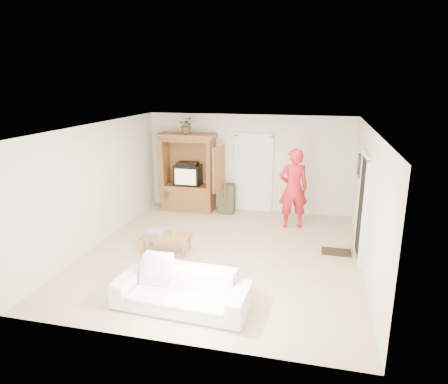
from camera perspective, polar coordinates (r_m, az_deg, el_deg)
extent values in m
plane|color=tan|center=(8.36, -0.26, -8.75)|extent=(6.00, 6.00, 0.00)
plane|color=white|center=(7.66, -0.28, 9.26)|extent=(6.00, 6.00, 0.00)
plane|color=silver|center=(10.77, 3.52, 4.09)|extent=(5.50, 0.00, 5.50)
plane|color=silver|center=(5.21, -8.20, -8.90)|extent=(5.50, 0.00, 5.50)
plane|color=silver|center=(8.95, -17.65, 0.98)|extent=(0.00, 6.00, 6.00)
plane|color=silver|center=(7.76, 19.88, -1.42)|extent=(0.00, 6.00, 6.00)
cube|color=brown|center=(11.05, -5.08, -0.72)|extent=(1.40, 0.60, 0.70)
cube|color=brown|center=(11.04, -8.41, 4.24)|extent=(0.10, 0.60, 1.20)
cube|color=brown|center=(10.63, -1.87, 3.97)|extent=(0.10, 0.60, 1.20)
cube|color=brown|center=(11.07, -4.76, 4.39)|extent=(1.40, 0.06, 1.20)
cube|color=brown|center=(10.71, -5.28, 7.52)|extent=(1.40, 0.60, 0.10)
cube|color=brown|center=(10.70, -5.30, 8.05)|extent=(1.52, 0.68, 0.10)
cube|color=brown|center=(10.11, -0.76, 3.35)|extent=(0.16, 0.67, 1.15)
cube|color=black|center=(10.92, -5.11, 2.47)|extent=(0.70, 0.52, 0.55)
cube|color=tan|center=(10.67, -5.56, 2.15)|extent=(0.58, 0.02, 0.42)
cube|color=black|center=(10.82, -5.20, 4.06)|extent=(0.55, 0.35, 0.08)
cube|color=#A07037|center=(10.76, -5.57, -0.62)|extent=(1.19, 0.03, 0.25)
cube|color=white|center=(10.77, 4.26, 2.56)|extent=(0.85, 0.05, 2.04)
cube|color=black|center=(8.41, 19.13, -2.06)|extent=(0.05, 0.90, 2.04)
cube|color=black|center=(9.52, 18.78, 3.59)|extent=(0.03, 0.60, 0.48)
cube|color=#382316|center=(8.72, 15.73, -8.23)|extent=(0.60, 0.40, 0.02)
imported|color=#4C7238|center=(10.65, -5.37, 9.46)|extent=(0.43, 0.38, 0.43)
imported|color=red|center=(9.64, 9.87, 0.50)|extent=(0.81, 0.64, 1.94)
imported|color=white|center=(6.43, -6.09, -13.70)|extent=(2.16, 0.94, 0.62)
cube|color=#A07037|center=(8.39, -8.20, -6.29)|extent=(1.00, 0.57, 0.05)
cube|color=#A07037|center=(8.44, -11.39, -7.67)|extent=(0.06, 0.06, 0.31)
cube|color=#A07037|center=(8.79, -10.35, -6.65)|extent=(0.06, 0.06, 0.31)
cube|color=#A07037|center=(8.16, -5.77, -8.27)|extent=(0.06, 0.06, 0.31)
cube|color=#A07037|center=(8.52, -4.94, -7.18)|extent=(0.06, 0.06, 0.31)
cube|color=#F85280|center=(8.46, -9.80, -5.69)|extent=(0.39, 0.30, 0.08)
cylinder|color=tan|center=(8.36, -7.25, -5.78)|extent=(0.08, 0.08, 0.10)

